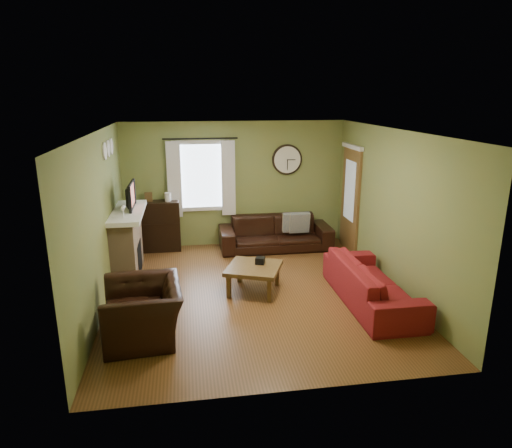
{
  "coord_description": "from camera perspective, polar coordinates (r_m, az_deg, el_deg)",
  "views": [
    {
      "loc": [
        -1.03,
        -6.78,
        3.13
      ],
      "look_at": [
        0.1,
        0.4,
        1.05
      ],
      "focal_mm": 32.0,
      "sensor_mm": 36.0,
      "label": 1
    }
  ],
  "objects": [
    {
      "name": "sofa_brown",
      "position": [
        9.51,
        2.43,
        -1.13
      ],
      "size": [
        2.3,
        0.9,
        0.67
      ],
      "primitive_type": "imported",
      "color": "black",
      "rests_on": "floor"
    },
    {
      "name": "wine_glass_b",
      "position": [
        7.78,
        -16.21,
        1.57
      ],
      "size": [
        0.07,
        0.07,
        0.2
      ],
      "primitive_type": null,
      "color": "white",
      "rests_on": "mantel"
    },
    {
      "name": "mantel",
      "position": [
        8.24,
        -15.92,
        1.38
      ],
      "size": [
        0.58,
        1.6,
        0.08
      ],
      "primitive_type": "cube",
      "color": "white",
      "rests_on": "fireplace"
    },
    {
      "name": "wall_left",
      "position": [
        7.14,
        -18.88,
        0.23
      ],
      "size": [
        0.0,
        5.2,
        2.6
      ],
      "primitive_type": "cube",
      "color": "olive",
      "rests_on": "ground"
    },
    {
      "name": "curtain_left",
      "position": [
        9.41,
        -10.18,
        5.44
      ],
      "size": [
        0.28,
        0.04,
        1.55
      ],
      "primitive_type": "cube",
      "color": "white",
      "rests_on": "wall_back"
    },
    {
      "name": "window_pane",
      "position": [
        9.51,
        -6.85,
        5.99
      ],
      "size": [
        1.0,
        0.02,
        1.3
      ],
      "primitive_type": null,
      "color": "silver",
      "rests_on": "wall_back"
    },
    {
      "name": "sofa_red",
      "position": [
        7.3,
        14.28,
        -7.14
      ],
      "size": [
        0.87,
        2.23,
        0.65
      ],
      "primitive_type": "imported",
      "rotation": [
        0.0,
        0.0,
        1.57
      ],
      "color": "maroon",
      "rests_on": "floor"
    },
    {
      "name": "door",
      "position": [
        9.47,
        11.71,
        2.95
      ],
      "size": [
        0.05,
        0.9,
        2.1
      ],
      "primitive_type": "cube",
      "color": "brown",
      "rests_on": "floor"
    },
    {
      "name": "bookshelf",
      "position": [
        9.56,
        -12.08,
        -0.25
      ],
      "size": [
        0.87,
        0.37,
        1.04
      ],
      "primitive_type": null,
      "color": "black",
      "rests_on": "floor"
    },
    {
      "name": "curtain_rod",
      "position": [
        9.31,
        -6.98,
        10.56
      ],
      "size": [
        0.03,
        0.03,
        1.5
      ],
      "primitive_type": "cylinder",
      "color": "black",
      "rests_on": "wall_back"
    },
    {
      "name": "coffee_table",
      "position": [
        7.51,
        -0.28,
        -6.85
      ],
      "size": [
        1.07,
        1.07,
        0.44
      ],
      "primitive_type": null,
      "rotation": [
        0.0,
        0.0,
        -0.38
      ],
      "color": "brown",
      "rests_on": "floor"
    },
    {
      "name": "ceiling",
      "position": [
        6.88,
        -0.31,
        11.55
      ],
      "size": [
        4.6,
        5.2,
        0.0
      ],
      "primitive_type": "cube",
      "color": "white",
      "rests_on": "ground"
    },
    {
      "name": "wall_right",
      "position": [
        7.77,
        16.73,
        1.66
      ],
      "size": [
        0.0,
        5.2,
        2.6
      ],
      "primitive_type": "cube",
      "color": "olive",
      "rests_on": "ground"
    },
    {
      "name": "curtain_right",
      "position": [
        9.45,
        -3.47,
        5.71
      ],
      "size": [
        0.28,
        0.04,
        1.55
      ],
      "primitive_type": "cube",
      "color": "white",
      "rests_on": "wall_back"
    },
    {
      "name": "tv",
      "position": [
        8.34,
        -15.78,
        3.06
      ],
      "size": [
        0.08,
        0.6,
        0.35
      ],
      "primitive_type": "imported",
      "rotation": [
        0.0,
        0.0,
        1.57
      ],
      "color": "black",
      "rests_on": "mantel"
    },
    {
      "name": "pillow_right",
      "position": [
        9.53,
        5.42,
        0.19
      ],
      "size": [
        0.43,
        0.14,
        0.42
      ],
      "primitive_type": "cube",
      "rotation": [
        0.0,
        0.0,
        0.03
      ],
      "color": "gray",
      "rests_on": "sofa_brown"
    },
    {
      "name": "pillow_left",
      "position": [
        9.51,
        4.56,
        0.19
      ],
      "size": [
        0.41,
        0.14,
        0.4
      ],
      "primitive_type": "cube",
      "rotation": [
        0.0,
        0.0,
        -0.04
      ],
      "color": "gray",
      "rests_on": "sofa_brown"
    },
    {
      "name": "medallion_left",
      "position": [
        7.73,
        -18.4,
        8.63
      ],
      "size": [
        0.28,
        0.28,
        0.03
      ],
      "primitive_type": "cylinder",
      "color": "white",
      "rests_on": "wall_left"
    },
    {
      "name": "fireplace",
      "position": [
        8.41,
        -15.82,
        -2.52
      ],
      "size": [
        0.4,
        1.4,
        1.1
      ],
      "primitive_type": "cube",
      "color": "tan",
      "rests_on": "floor"
    },
    {
      "name": "wall_back",
      "position": [
        9.61,
        -2.63,
        4.98
      ],
      "size": [
        4.6,
        0.0,
        2.6
      ],
      "primitive_type": "cube",
      "color": "olive",
      "rests_on": "ground"
    },
    {
      "name": "wall_front",
      "position": [
        4.68,
        4.52,
        -7.13
      ],
      "size": [
        4.6,
        0.0,
        2.6
      ],
      "primitive_type": "cube",
      "color": "olive",
      "rests_on": "ground"
    },
    {
      "name": "armchair",
      "position": [
        6.29,
        -13.93,
        -10.56
      ],
      "size": [
        1.09,
        1.22,
        0.74
      ],
      "primitive_type": "imported",
      "rotation": [
        0.0,
        0.0,
        -1.48
      ],
      "color": "black",
      "rests_on": "floor"
    },
    {
      "name": "wine_glass_a",
      "position": [
        7.7,
        -16.29,
        1.4
      ],
      "size": [
        0.07,
        0.07,
        0.2
      ],
      "primitive_type": null,
      "color": "white",
      "rests_on": "mantel"
    },
    {
      "name": "floor",
      "position": [
        7.54,
        -0.28,
        -8.56
      ],
      "size": [
        4.6,
        5.2,
        0.0
      ],
      "primitive_type": "cube",
      "color": "brown",
      "rests_on": "ground"
    },
    {
      "name": "tissue_box",
      "position": [
        7.54,
        0.53,
        -5.26
      ],
      "size": [
        0.19,
        0.19,
        0.11
      ],
      "primitive_type": "cube",
      "rotation": [
        0.0,
        0.0,
        -0.36
      ],
      "color": "black",
      "rests_on": "coffee_table"
    },
    {
      "name": "medallion_right",
      "position": [
        8.42,
        -17.66,
        9.24
      ],
      "size": [
        0.28,
        0.28,
        0.03
      ],
      "primitive_type": "cylinder",
      "color": "white",
      "rests_on": "wall_left"
    },
    {
      "name": "wall_clock",
      "position": [
        9.66,
        3.93,
        8.02
      ],
      "size": [
        0.64,
        0.06,
        0.64
      ],
      "primitive_type": null,
      "color": "white",
      "rests_on": "wall_back"
    },
    {
      "name": "medallion_mid",
      "position": [
        8.08,
        -18.01,
        8.95
      ],
      "size": [
        0.28,
        0.28,
        0.03
      ],
      "primitive_type": "cylinder",
      "color": "white",
      "rests_on": "wall_left"
    },
    {
      "name": "firebox",
      "position": [
        8.47,
        -14.41,
        -4.08
      ],
      "size": [
        0.04,
        0.6,
        0.55
      ],
      "primitive_type": "cube",
      "color": "black",
      "rests_on": "fireplace"
    },
    {
      "name": "tv_screen",
      "position": [
        8.32,
        -15.26,
        3.47
      ],
      "size": [
        0.02,
        0.62,
        0.36
      ],
      "primitive_type": "cube",
      "color": "#994C3F",
      "rests_on": "mantel"
    },
    {
      "name": "book",
      "position": [
        9.69,
        -11.4,
        2.72
      ],
      "size": [
        0.23,
        0.26,
        0.02
      ],
      "primitive_type": "imported",
      "rotation": [
        0.0,
        0.0,
        0.4
      ],
      "color": "brown",
      "rests_on": "bookshelf"
    }
  ]
}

